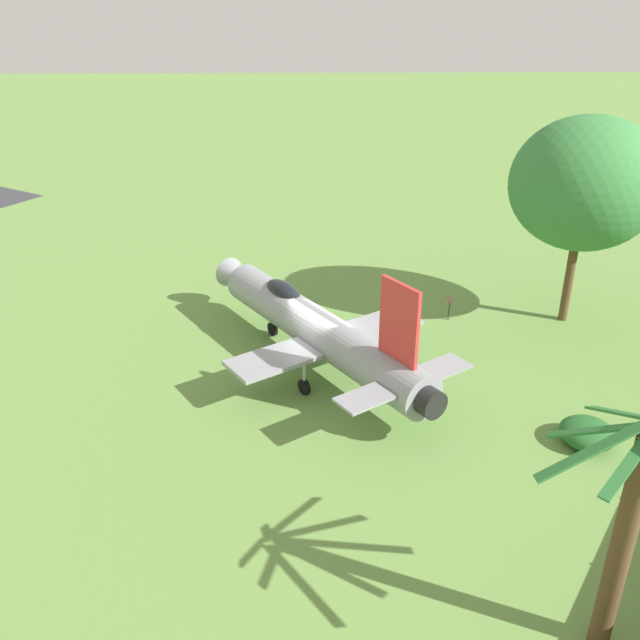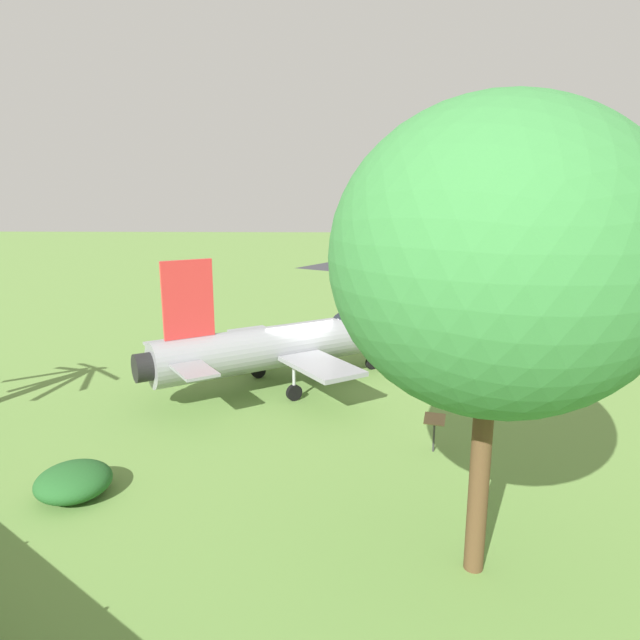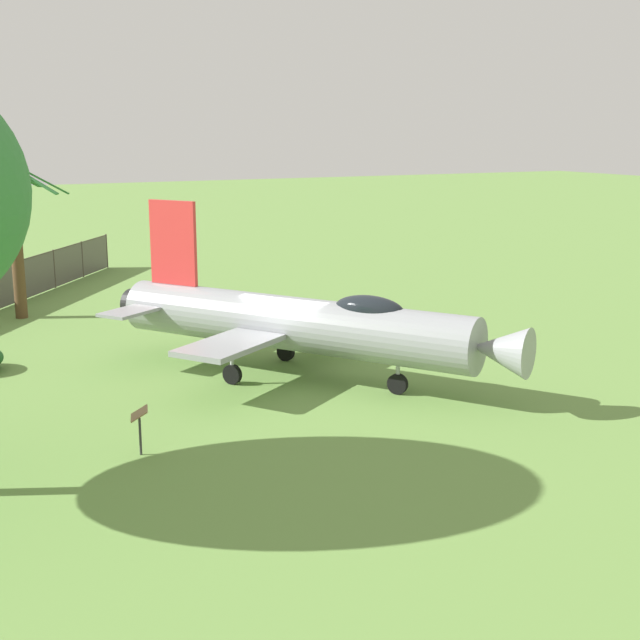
# 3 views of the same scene
# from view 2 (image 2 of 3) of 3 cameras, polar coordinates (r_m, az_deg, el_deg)

# --- Properties ---
(ground_plane) EXTENTS (200.00, 200.00, 0.00)m
(ground_plane) POSITION_cam_2_polar(r_m,az_deg,el_deg) (22.17, -1.95, -6.61)
(ground_plane) COLOR #668E42
(parking_strip) EXTENTS (24.43, 32.66, 0.00)m
(parking_strip) POSITION_cam_2_polar(r_m,az_deg,el_deg) (54.18, 14.31, 4.48)
(parking_strip) COLOR #38383D
(parking_strip) RESTS_ON ground_plane
(display_jet) EXTENTS (9.92, 12.51, 5.25)m
(display_jet) POSITION_cam_2_polar(r_m,az_deg,el_deg) (21.84, -1.14, -2.13)
(display_jet) COLOR gray
(display_jet) RESTS_ON ground_plane
(shade_tree) EXTENTS (6.28, 5.92, 9.05)m
(shade_tree) POSITION_cam_2_polar(r_m,az_deg,el_deg) (10.20, 17.79, 6.10)
(shade_tree) COLOR brown
(shade_tree) RESTS_ON ground_plane
(shrub_near_fence) EXTENTS (1.84, 1.84, 0.81)m
(shrub_near_fence) POSITION_cam_2_polar(r_m,az_deg,el_deg) (15.44, -24.35, -15.11)
(shrub_near_fence) COLOR #235B26
(shrub_near_fence) RESTS_ON ground_plane
(info_plaque) EXTENTS (0.54, 0.68, 1.14)m
(info_plaque) POSITION_cam_2_polar(r_m,az_deg,el_deg) (16.52, 11.87, -10.62)
(info_plaque) COLOR #333333
(info_plaque) RESTS_ON ground_plane
(parked_car_black) EXTENTS (4.60, 3.78, 1.50)m
(parked_car_black) POSITION_cam_2_polar(r_m,az_deg,el_deg) (52.31, 21.39, 4.58)
(parked_car_black) COLOR black
(parked_car_black) RESTS_ON ground_plane
(parked_car_gray) EXTENTS (4.31, 3.69, 1.42)m
(parked_car_gray) POSITION_cam_2_polar(r_m,az_deg,el_deg) (53.13, 17.88, 4.91)
(parked_car_gray) COLOR slate
(parked_car_gray) RESTS_ON ground_plane
(parked_car_silver) EXTENTS (4.60, 3.93, 1.56)m
(parked_car_silver) POSITION_cam_2_polar(r_m,az_deg,el_deg) (54.11, 14.54, 5.31)
(parked_car_silver) COLOR #B2B5BA
(parked_car_silver) RESTS_ON ground_plane
(parked_car_blue) EXTENTS (4.85, 3.91, 1.45)m
(parked_car_blue) POSITION_cam_2_polar(r_m,az_deg,el_deg) (55.44, 10.93, 5.61)
(parked_car_blue) COLOR #23429E
(parked_car_blue) RESTS_ON ground_plane
(parked_car_green) EXTENTS (4.95, 3.79, 1.43)m
(parked_car_green) POSITION_cam_2_polar(r_m,az_deg,el_deg) (56.58, 8.35, 5.83)
(parked_car_green) COLOR #1E6B3D
(parked_car_green) RESTS_ON ground_plane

